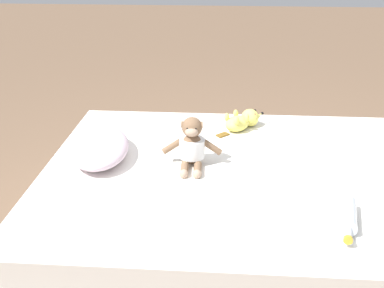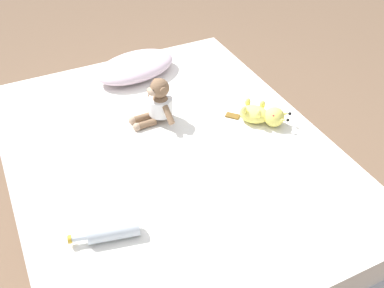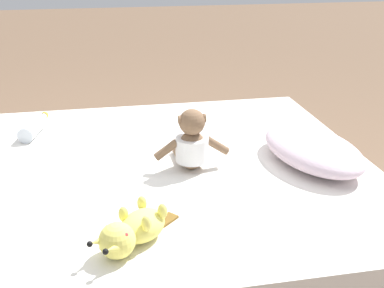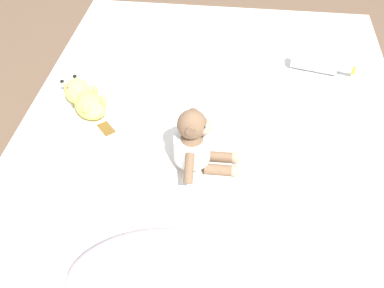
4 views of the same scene
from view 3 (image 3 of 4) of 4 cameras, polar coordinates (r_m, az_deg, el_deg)
name	(u,v)px [view 3 (image 3 of 4)]	position (r m, az deg, el deg)	size (l,w,h in m)	color
ground_plane	(134,252)	(1.98, -7.12, -12.86)	(16.00, 16.00, 0.00)	brown
bed	(131,212)	(1.87, -7.41, -8.19)	(1.49, 1.90, 0.38)	#B2B2B7
pillow	(313,149)	(1.84, 14.46, -0.60)	(0.54, 0.39, 0.11)	silver
plush_monkey	(191,144)	(1.73, -0.08, 0.03)	(0.23, 0.29, 0.24)	brown
plush_yellow_creature	(132,231)	(1.32, -7.31, -10.45)	(0.27, 0.27, 0.10)	#EAE066
glass_bottle	(33,127)	(2.17, -18.76, 1.94)	(0.27, 0.11, 0.07)	silver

